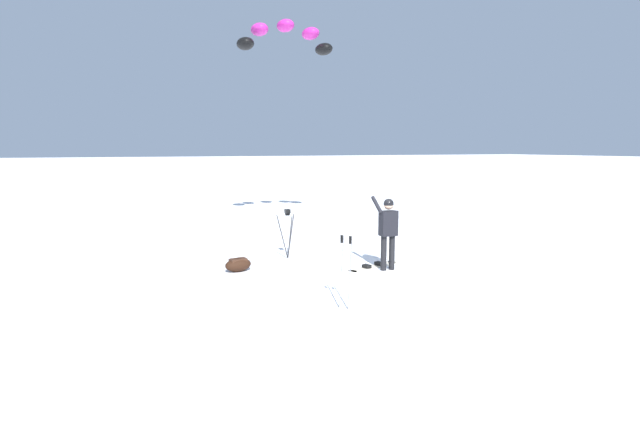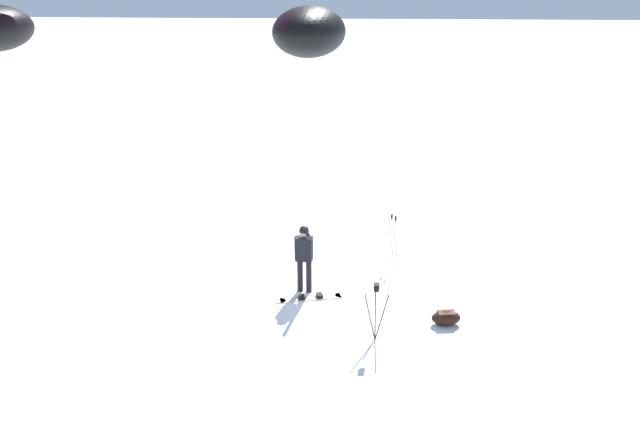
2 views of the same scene
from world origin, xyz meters
The scene contains 7 objects.
ground_plane centered at (0.00, 0.00, 0.00)m, with size 300.00×300.00×0.00m, color white.
snowboarder centered at (-0.71, -0.26, 1.06)m, with size 0.47×0.68×1.76m.
snowboard centered at (-0.51, -0.62, 0.02)m, with size 1.68×0.71×0.10m.
traction_kite centered at (-1.03, -8.46, 7.09)m, with size 3.76×1.23×1.20m.
gear_bag_large centered at (2.65, -1.53, 0.17)m, with size 0.71×0.50×0.32m.
camera_tripod centered at (1.09, -2.37, 0.95)m, with size 0.53×0.46×1.32m.
ski_poles centered at (1.44, 1.84, 0.87)m, with size 0.31×0.36×1.33m.
Camera 1 is at (5.36, 9.78, 2.94)m, focal length 27.64 mm.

